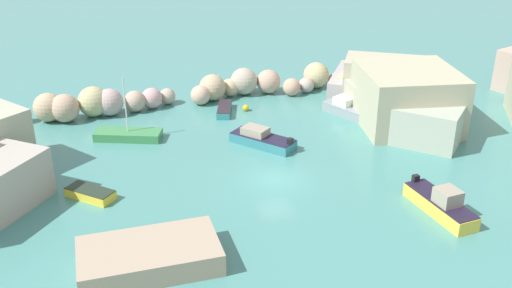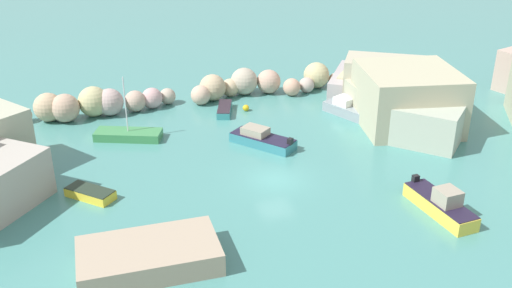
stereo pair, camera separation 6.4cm
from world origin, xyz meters
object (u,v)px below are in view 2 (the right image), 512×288
moored_boat_5 (90,193)px  channel_buoy (246,108)px  moored_boat_0 (441,204)px  stone_dock (149,256)px  moored_boat_4 (225,109)px  moored_boat_2 (262,139)px  moored_boat_3 (353,111)px  moored_boat_1 (128,135)px

moored_boat_5 → channel_buoy: bearing=84.3°
channel_buoy → moored_boat_0: bearing=-74.1°
stone_dock → moored_boat_4: bearing=62.9°
moored_boat_0 → stone_dock: bearing=-95.0°
moored_boat_2 → moored_boat_3: bearing=-109.8°
moored_boat_5 → moored_boat_2: bearing=63.1°
moored_boat_2 → moored_boat_5: 14.64m
channel_buoy → moored_boat_4: 2.03m
stone_dock → moored_boat_5: stone_dock is taller
stone_dock → moored_boat_4: stone_dock is taller
moored_boat_3 → moored_boat_4: 11.84m
moored_boat_0 → moored_boat_2: bearing=-155.0°
moored_boat_2 → moored_boat_4: bearing=-31.3°
moored_boat_0 → moored_boat_2: size_ratio=1.06×
moored_boat_0 → moored_boat_5: bearing=-117.5°
channel_buoy → moored_boat_5: bearing=-142.3°
moored_boat_3 → channel_buoy: bearing=40.4°
moored_boat_3 → moored_boat_5: 25.14m
moored_boat_0 → moored_boat_3: bearing=168.3°
moored_boat_3 → stone_dock: bearing=104.9°
stone_dock → moored_boat_5: bearing=105.0°
moored_boat_0 → moored_boat_4: moored_boat_0 is taller
stone_dock → channel_buoy: 24.53m
moored_boat_0 → moored_boat_1: (-17.51, 18.85, -0.32)m
stone_dock → moored_boat_0: 19.00m
moored_boat_3 → moored_boat_5: moored_boat_3 is taller
stone_dock → moored_boat_2: 17.61m
moored_boat_1 → moored_boat_3: size_ratio=0.93×
channel_buoy → moored_boat_5: 19.30m
stone_dock → moored_boat_2: bearing=48.8°
channel_buoy → moored_boat_1: 11.66m
moored_boat_1 → moored_boat_2: bearing=-2.4°
channel_buoy → moored_boat_2: bearing=-99.1°
moored_boat_2 → moored_boat_5: moored_boat_2 is taller
moored_boat_2 → moored_boat_4: (-0.79, 7.89, -0.21)m
stone_dock → moored_boat_2: size_ratio=1.43×
moored_boat_3 → moored_boat_5: bearing=84.5°
moored_boat_5 → moored_boat_0: bearing=22.1°
moored_boat_1 → channel_buoy: bearing=37.1°
moored_boat_0 → moored_boat_3: moored_boat_0 is taller
moored_boat_0 → moored_boat_2: moored_boat_0 is taller
channel_buoy → moored_boat_2: moored_boat_2 is taller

